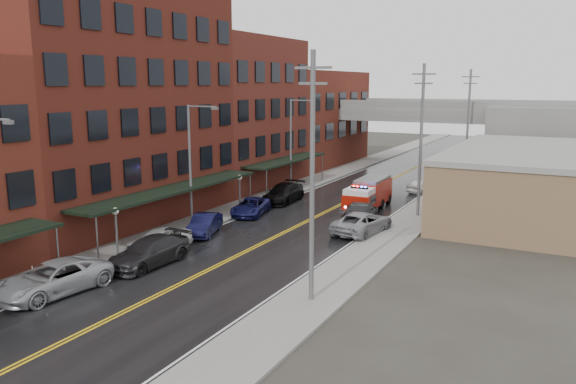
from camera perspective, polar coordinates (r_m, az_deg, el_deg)
The scene contains 30 objects.
road at distance 43.85m, azimuth 2.20°, elevation -2.87°, with size 11.00×160.00×0.02m, color black.
sidewalk_left at distance 47.33m, azimuth -5.82°, elevation -1.80°, with size 3.00×160.00×0.15m, color slate.
sidewalk_right at distance 41.35m, azimuth 11.40°, elevation -3.85°, with size 3.00×160.00×0.15m, color slate.
curb_left at distance 46.46m, azimuth -4.12°, elevation -2.02°, with size 0.30×160.00×0.15m, color gray.
curb_right at distance 41.81m, azimuth 9.22°, elevation -3.61°, with size 0.30×160.00×0.15m, color gray.
brick_building_b at distance 44.56m, azimuth -17.64°, elevation 8.54°, with size 9.00×20.00×18.00m, color #561E16.
brick_building_c at distance 58.32m, azimuth -5.23°, elevation 7.98°, with size 9.00×15.00×15.00m, color #5A231B.
brick_building_far at distance 73.71m, azimuth 2.21°, elevation 7.47°, with size 9.00×20.00×12.00m, color maroon.
tan_building at distance 49.21m, azimuth 24.61°, elevation 0.62°, with size 14.00×22.00×5.00m, color #856147.
awning_1 at distance 41.32m, azimuth -11.45°, elevation 0.28°, with size 2.60×18.00×3.09m.
awning_2 at distance 55.82m, azimuth -0.12°, elevation 3.24°, with size 2.60×13.00×3.09m.
globe_lamp_1 at distance 35.65m, azimuth -17.09°, elevation -2.79°, with size 0.44×0.44×3.12m.
globe_lamp_2 at distance 46.40m, azimuth -4.94°, elevation 0.77°, with size 0.44×0.44×3.12m.
street_lamp_1 at distance 41.18m, azimuth -9.67°, elevation 3.41°, with size 2.64×0.22×9.00m.
street_lamp_2 at distance 54.70m, azimuth 0.52°, elevation 5.40°, with size 2.64×0.22×9.00m.
utility_pole_0 at distance 26.28m, azimuth 2.47°, elevation 1.78°, with size 1.80×0.24×12.00m.
utility_pole_1 at distance 45.06m, azimuth 13.37°, elevation 5.34°, with size 1.80×0.24×12.00m.
utility_pole_2 at distance 64.58m, azimuth 17.81°, elevation 6.73°, with size 1.80×0.24×12.00m.
overpass at distance 72.95m, azimuth 13.15°, elevation 7.15°, with size 40.00×10.00×7.50m.
fire_truck at distance 47.70m, azimuth 8.14°, elevation -0.15°, with size 3.01×7.09×2.56m.
parked_car_left_2 at distance 31.01m, azimuth -22.72°, elevation -8.10°, with size 2.71×5.88×1.63m, color #999DA1.
parked_car_left_3 at distance 33.97m, azimuth -13.91°, elevation -5.92°, with size 2.28×5.61×1.63m, color black.
parked_car_left_4 at distance 36.69m, azimuth -12.96°, elevation -4.74°, with size 1.75×4.35×1.48m, color #BCBCBC.
parked_car_left_5 at distance 40.04m, azimuth -8.49°, elevation -3.28°, with size 1.54×4.41×1.45m, color black.
parked_car_left_6 at distance 45.52m, azimuth -3.81°, elevation -1.50°, with size 2.27×4.92×1.37m, color #131448.
parked_car_left_7 at distance 50.32m, azimuth -0.46°, elevation -0.11°, with size 2.31×5.68×1.65m, color black.
parked_car_right_0 at distance 40.19m, azimuth 7.56°, elevation -3.10°, with size 2.63×5.69×1.58m, color gray.
parked_car_right_1 at distance 43.10m, azimuth 7.36°, elevation -2.09°, with size 2.31×5.68×1.65m, color #262629.
parked_car_right_2 at distance 56.37m, azimuth 13.58°, elevation 0.65°, with size 1.64×4.09×1.39m, color white.
parked_car_right_3 at distance 61.24m, azimuth 14.74°, elevation 1.41°, with size 1.50×4.29×1.41m, color #0D1932.
Camera 1 is at (18.17, -8.50, 10.50)m, focal length 35.00 mm.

